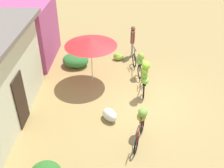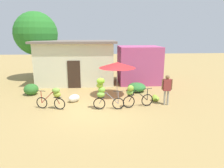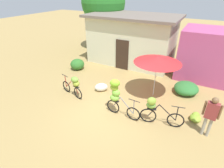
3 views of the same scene
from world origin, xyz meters
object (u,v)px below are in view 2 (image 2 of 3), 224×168
Objects in this scene: market_umbrella at (117,65)px; produce_sack at (74,98)px; building_low at (76,62)px; banana_pile_on_ground at (155,98)px; bicycle_leftmost at (54,96)px; bicycle_near_pile at (103,91)px; bicycle_center_loaded at (134,95)px; person_vendor at (167,87)px; shop_pink at (139,65)px; tree_behind_building at (36,34)px.

market_umbrella reaches higher than produce_sack.
market_umbrella is 3.28m from produce_sack.
banana_pile_on_ground is at bearing -44.89° from building_low.
produce_sack is (0.89, 1.12, -0.48)m from bicycle_leftmost.
banana_pile_on_ground is (5.63, 0.92, -0.55)m from bicycle_leftmost.
bicycle_near_pile is 0.98× the size of bicycle_center_loaded.
bicycle_near_pile reaches higher than banana_pile_on_ground.
banana_pile_on_ground is 0.37× the size of person_vendor.
shop_pink is 1.42× the size of market_umbrella.
tree_behind_building is at bearing 123.84° from bicycle_near_pile.
bicycle_near_pile is at bearing -5.40° from bicycle_leftmost.
tree_behind_building reaches higher than bicycle_center_loaded.
building_low is 3.95× the size of bicycle_leftmost.
tree_behind_building reaches higher than shop_pink.
tree_behind_building is at bearing 119.26° from produce_sack.
bicycle_near_pile is at bearing -172.93° from person_vendor.
tree_behind_building is 3.35× the size of bicycle_near_pile.
banana_pile_on_ground is (3.12, 1.16, -0.83)m from bicycle_near_pile.
person_vendor is at bearing -10.11° from produce_sack.
person_vendor is at bearing -60.69° from banana_pile_on_ground.
bicycle_center_loaded reaches higher than banana_pile_on_ground.
bicycle_leftmost is 0.93× the size of bicycle_near_pile.
market_umbrella is (-2.11, -3.63, 0.54)m from shop_pink.
banana_pile_on_ground is (5.03, -5.01, -1.53)m from building_low.
tree_behind_building is 3.33× the size of person_vendor.
shop_pink is (5.00, -0.25, -0.24)m from building_low.
shop_pink is 5.96m from bicycle_center_loaded.
bicycle_leftmost is 2.25× the size of produce_sack.
market_umbrella is 3.22× the size of produce_sack.
shop_pink is 8.90m from tree_behind_building.
bicycle_near_pile is at bearing -39.84° from produce_sack.
produce_sack is (0.29, -4.81, -1.46)m from building_low.
bicycle_center_loaded is at bearing -59.25° from building_low.
person_vendor is at bearing -35.91° from market_umbrella.
market_umbrella is 1.34× the size of bicycle_near_pile.
shop_pink reaches higher than banana_pile_on_ground.
produce_sack is at bearing 140.16° from bicycle_near_pile.
produce_sack is (-3.28, 1.18, -0.48)m from bicycle_center_loaded.
tree_behind_building is at bearing 109.88° from bicycle_leftmost.
building_low reaches higher than market_umbrella.
shop_pink is 5.51m from person_vendor.
produce_sack is at bearing -160.38° from market_umbrella.
bicycle_leftmost is (-5.60, -5.68, -0.75)m from shop_pink.
produce_sack is at bearing -86.59° from building_low.
shop_pink is 4.93m from banana_pile_on_ground.
bicycle_leftmost reaches higher than produce_sack.
bicycle_near_pile reaches higher than produce_sack.
tree_behind_building is 8.28m from produce_sack.
person_vendor is (3.52, 0.44, 0.06)m from bicycle_near_pile.
market_umbrella reaches higher than bicycle_leftmost.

